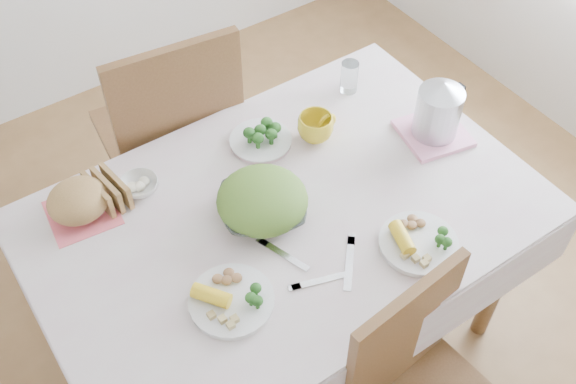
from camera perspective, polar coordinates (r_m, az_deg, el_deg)
floor at (r=2.66m, az=-0.12°, el=-12.15°), size 3.60×3.60×0.00m
dining_table at (r=2.34m, az=-0.13°, el=-7.70°), size 1.40×0.90×0.75m
tablecloth at (r=2.03m, az=-0.15°, el=-1.78°), size 1.50×1.00×0.01m
chair_far at (r=2.69m, az=-9.98°, el=4.15°), size 0.53×0.53×1.06m
salad_bowl at (r=2.00m, az=-2.16°, el=-1.31°), size 0.33×0.33×0.06m
dinner_plate_left at (r=1.84m, az=-4.81°, el=-9.15°), size 0.29×0.29×0.02m
dinner_plate_right at (r=1.98m, az=10.99°, el=-4.28°), size 0.32×0.32×0.02m
broccoli_plate at (r=2.22m, az=-2.32°, el=4.36°), size 0.24×0.24×0.02m
napkin at (r=2.11m, az=-17.01°, el=-1.69°), size 0.22×0.22×0.00m
bread_loaf at (r=2.07m, az=-17.35°, el=-0.71°), size 0.23×0.23×0.11m
fruit_bowl at (r=2.12m, az=-12.47°, el=0.54°), size 0.13×0.13×0.04m
yellow_mug at (r=2.21m, az=2.33°, el=5.47°), size 0.13×0.13×0.09m
glass_tumbler at (r=2.39m, az=5.22°, el=9.80°), size 0.06×0.06×0.12m
pink_tray at (r=2.30m, az=12.19°, el=4.89°), size 0.25×0.25×0.02m
electric_kettle at (r=2.22m, az=12.65°, el=6.98°), size 0.16×0.16×0.21m
fork_left at (r=1.93m, az=-0.37°, el=-5.32°), size 0.08×0.17×0.00m
fork_right at (r=1.92m, az=5.22°, el=-6.01°), size 0.14×0.16×0.00m
knife at (r=1.88m, az=2.76°, el=-7.50°), size 0.16×0.07×0.00m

